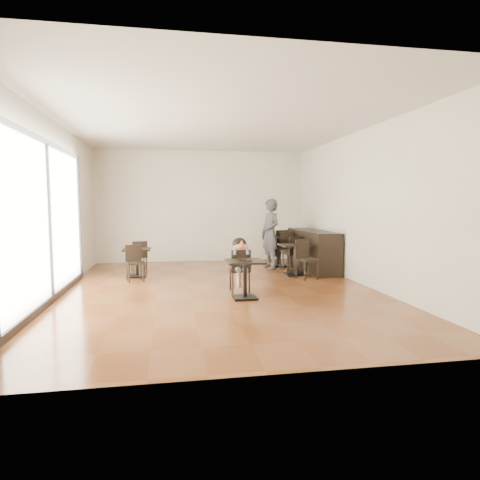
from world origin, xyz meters
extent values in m
cube|color=brown|center=(0.00, 0.00, 0.00)|extent=(6.00, 8.00, 0.01)
cube|color=silver|center=(0.00, 0.00, 3.20)|extent=(6.00, 8.00, 0.01)
cube|color=silver|center=(0.00, 4.00, 1.60)|extent=(6.00, 0.01, 3.20)
cube|color=silver|center=(0.00, -4.00, 1.60)|extent=(6.00, 0.01, 3.20)
cube|color=silver|center=(-3.00, 0.00, 1.60)|extent=(0.01, 8.00, 3.20)
cube|color=silver|center=(3.00, 0.00, 1.60)|extent=(0.01, 8.00, 3.20)
cube|color=white|center=(-2.97, -0.50, 1.40)|extent=(0.04, 4.50, 2.60)
cylinder|color=black|center=(0.36, -0.91, 0.69)|extent=(0.23, 0.23, 0.01)
imported|color=#3D3C42|center=(1.62, 2.36, 0.90)|extent=(0.61, 0.76, 1.80)
cube|color=black|center=(2.65, 2.00, 0.50)|extent=(0.60, 2.40, 1.00)
camera|label=1|loc=(-0.92, -7.71, 1.69)|focal=30.00mm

